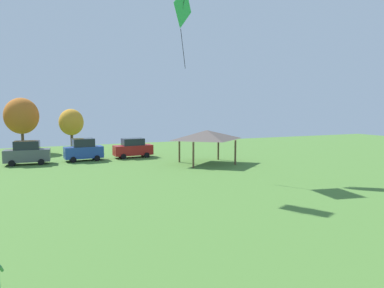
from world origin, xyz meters
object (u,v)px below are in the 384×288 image
object	(u,v)px
parked_car_third_from_left	(133,148)
park_pavilion	(207,135)
kite_flying_3	(183,10)
parked_car_leftmost	(27,153)
treeline_tree_3	(71,122)
treeline_tree_2	(21,116)
parked_car_second_from_left	(84,150)

from	to	relation	value
parked_car_third_from_left	park_pavilion	size ratio (longest dim) A/B	0.75
kite_flying_3	parked_car_leftmost	size ratio (longest dim) A/B	1.54
parked_car_third_from_left	treeline_tree_3	world-z (taller)	treeline_tree_3
treeline_tree_2	kite_flying_3	bearing A→B (deg)	-56.12
parked_car_leftmost	treeline_tree_2	distance (m)	11.58
parked_car_second_from_left	treeline_tree_3	bearing A→B (deg)	89.15
kite_flying_3	treeline_tree_2	size ratio (longest dim) A/B	0.97
kite_flying_3	treeline_tree_2	xyz separation A→B (m)	(-14.47, 21.55, -9.78)
parked_car_leftmost	parked_car_third_from_left	size ratio (longest dim) A/B	0.98
parked_car_second_from_left	parked_car_third_from_left	bearing A→B (deg)	-2.02
parked_car_leftmost	treeline_tree_2	size ratio (longest dim) A/B	0.63
parked_car_second_from_left	parked_car_third_from_left	size ratio (longest dim) A/B	0.92
parked_car_leftmost	parked_car_second_from_left	distance (m)	5.75
parked_car_third_from_left	parked_car_second_from_left	bearing A→B (deg)	179.58
treeline_tree_2	treeline_tree_3	world-z (taller)	treeline_tree_2
kite_flying_3	parked_car_leftmost	world-z (taller)	kite_flying_3
park_pavilion	parked_car_second_from_left	bearing A→B (deg)	148.70
kite_flying_3	parked_car_second_from_left	world-z (taller)	kite_flying_3
parked_car_second_from_left	park_pavilion	world-z (taller)	park_pavilion
treeline_tree_3	parked_car_second_from_left	bearing A→B (deg)	-86.23
parked_car_leftmost	parked_car_second_from_left	size ratio (longest dim) A/B	1.07
kite_flying_3	parked_car_second_from_left	size ratio (longest dim) A/B	1.65
parked_car_leftmost	treeline_tree_2	xyz separation A→B (m)	(-0.95, 10.94, 3.67)
treeline_tree_2	treeline_tree_3	bearing A→B (deg)	-15.48
parked_car_second_from_left	treeline_tree_2	size ratio (longest dim) A/B	0.59
treeline_tree_2	treeline_tree_3	distance (m)	6.40
treeline_tree_2	parked_car_third_from_left	bearing A→B (deg)	-39.80
park_pavilion	treeline_tree_3	bearing A→B (deg)	127.76
parked_car_third_from_left	treeline_tree_2	xyz separation A→B (m)	(-12.44, 10.37, 3.75)
parked_car_leftmost	park_pavilion	distance (m)	19.13
parked_car_third_from_left	treeline_tree_2	world-z (taller)	treeline_tree_2
parked_car_second_from_left	treeline_tree_2	bearing A→B (deg)	117.59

